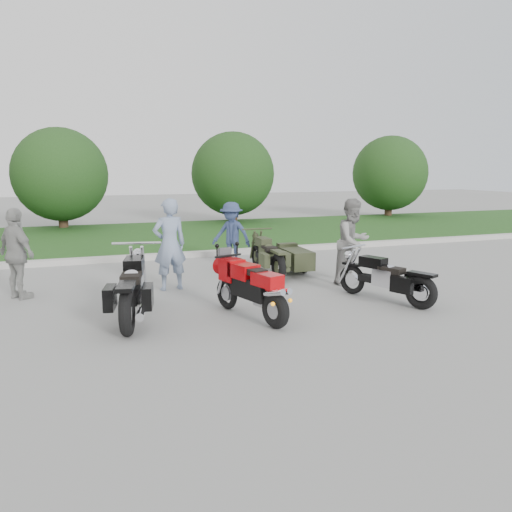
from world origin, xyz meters
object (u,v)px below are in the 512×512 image
object	(u,v)px
person_grey	(353,241)
person_back	(17,254)
person_stripe	(170,244)
sportbike_red	(251,287)
cruiser_right	(389,280)
person_denim	(231,234)
cruiser_sidecar	(284,258)
cruiser_left	(133,291)

from	to	relation	value
person_grey	person_back	distance (m)	6.68
person_stripe	sportbike_red	bearing A→B (deg)	103.08
cruiser_right	person_denim	size ratio (longest dim) A/B	1.22
person_denim	person_back	xyz separation A→B (m)	(-4.73, -1.77, 0.05)
cruiser_sidecar	person_denim	bearing A→B (deg)	121.99
sportbike_red	person_denim	distance (m)	4.58
person_stripe	cruiser_right	bearing A→B (deg)	140.45
person_stripe	cruiser_left	bearing A→B (deg)	56.63
sportbike_red	cruiser_sidecar	xyz separation A→B (m)	(1.86, 3.02, -0.15)
person_stripe	cruiser_sidecar	bearing A→B (deg)	-175.01
sportbike_red	person_denim	size ratio (longest dim) A/B	1.17
cruiser_right	person_grey	size ratio (longest dim) A/B	1.09
cruiser_left	person_stripe	distance (m)	2.15
sportbike_red	person_back	bearing A→B (deg)	127.14
cruiser_left	cruiser_sidecar	xyz separation A→B (m)	(3.69, 2.46, -0.10)
person_stripe	person_grey	xyz separation A→B (m)	(3.78, -0.74, -0.02)
sportbike_red	person_back	xyz separation A→B (m)	(-3.71, 2.69, 0.32)
cruiser_sidecar	person_grey	distance (m)	1.75
cruiser_sidecar	cruiser_right	bearing A→B (deg)	-71.33
person_grey	person_denim	bearing A→B (deg)	106.77
cruiser_sidecar	person_stripe	distance (m)	2.86
person_back	person_grey	bearing A→B (deg)	-134.53
person_denim	person_back	world-z (taller)	person_back
person_stripe	person_grey	distance (m)	3.85
person_stripe	person_denim	bearing A→B (deg)	-140.37
cruiser_left	person_back	distance (m)	2.87
person_denim	person_back	size ratio (longest dim) A/B	0.94
cruiser_left	person_back	size ratio (longest dim) A/B	1.43
person_grey	cruiser_sidecar	bearing A→B (deg)	110.73
cruiser_sidecar	person_back	world-z (taller)	person_back
person_grey	person_denim	size ratio (longest dim) A/B	1.13
sportbike_red	person_back	world-z (taller)	person_back
person_grey	cruiser_right	bearing A→B (deg)	-113.13
cruiser_right	cruiser_sidecar	bearing A→B (deg)	84.16
person_grey	cruiser_left	bearing A→B (deg)	176.29
person_stripe	person_grey	world-z (taller)	person_stripe
sportbike_red	person_stripe	bearing A→B (deg)	93.06
cruiser_sidecar	person_grey	world-z (taller)	person_grey
person_denim	cruiser_right	bearing A→B (deg)	-25.13
person_denim	sportbike_red	bearing A→B (deg)	-59.55
cruiser_sidecar	person_back	xyz separation A→B (m)	(-5.57, -0.33, 0.47)
sportbike_red	cruiser_left	bearing A→B (deg)	146.09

